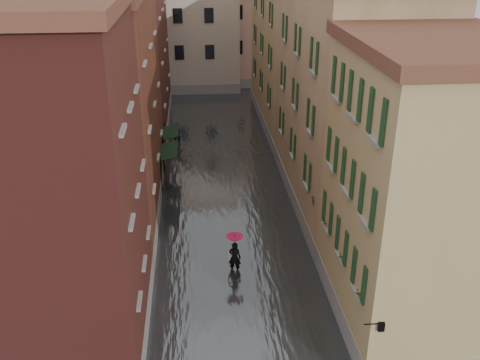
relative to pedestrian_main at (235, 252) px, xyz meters
name	(u,v)px	position (x,y,z in m)	size (l,w,h in m)	color
ground	(239,296)	(0.06, -1.95, -1.19)	(120.00, 120.00, 0.00)	#555457
floodwater	(223,178)	(0.06, 11.05, -1.09)	(10.00, 60.00, 0.20)	#3F4246
building_left_near	(53,196)	(-6.94, -3.95, 5.31)	(6.00, 8.00, 13.00)	maroon
building_left_mid	(99,111)	(-6.94, 7.05, 5.06)	(6.00, 14.00, 12.50)	brown
building_left_far	(126,46)	(-6.94, 22.05, 5.81)	(6.00, 16.00, 14.00)	maroon
building_right_near	(421,199)	(7.06, -3.95, 4.56)	(6.00, 8.00, 11.50)	tan
building_right_mid	(347,101)	(7.06, 7.05, 5.31)	(6.00, 14.00, 13.00)	tan
building_right_far	(298,58)	(7.06, 22.05, 4.56)	(6.00, 16.00, 11.50)	tan
building_end_cream	(179,25)	(-2.94, 36.05, 5.31)	(12.00, 9.00, 13.00)	#B5A590
building_end_pink	(262,25)	(6.06, 38.05, 4.81)	(10.00, 9.00, 12.00)	tan
awning_near	(169,152)	(-3.43, 10.19, 1.28)	(1.09, 3.06, 2.80)	black
awning_far	(170,133)	(-3.43, 13.75, 1.27)	(1.09, 2.72, 2.80)	black
wall_lantern	(380,326)	(4.39, -7.95, 1.82)	(0.71, 0.22, 0.35)	black
window_planters	(337,235)	(4.18, -2.68, 2.32)	(0.59, 8.58, 0.84)	brown
pedestrian_main	(235,252)	(0.00, 0.00, 0.00)	(0.85, 0.85, 2.06)	black
pedestrian_far	(178,134)	(-3.01, 17.81, -0.28)	(0.89, 0.69, 1.82)	black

